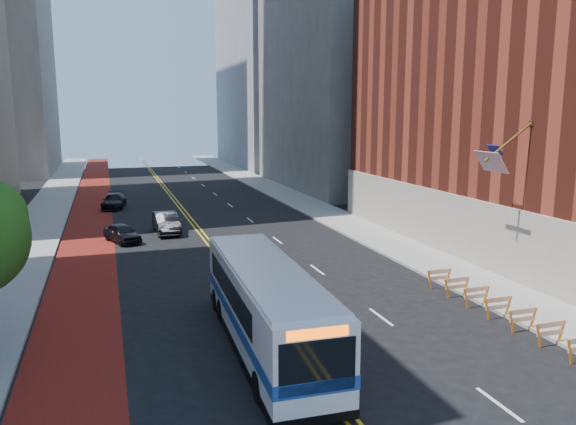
# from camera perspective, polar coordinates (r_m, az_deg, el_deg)

# --- Properties ---
(ground) EXTENTS (160.00, 160.00, 0.00)m
(ground) POSITION_cam_1_polar(r_m,az_deg,el_deg) (19.05, 4.60, -18.23)
(ground) COLOR black
(ground) RESTS_ON ground
(sidewalk_left) EXTENTS (4.00, 140.00, 0.15)m
(sidewalk_left) POSITION_cam_1_polar(r_m,az_deg,el_deg) (46.64, -24.33, -1.82)
(sidewalk_left) COLOR gray
(sidewalk_left) RESTS_ON ground
(sidewalk_right) EXTENTS (4.00, 140.00, 0.15)m
(sidewalk_right) POSITION_cam_1_polar(r_m,az_deg,el_deg) (49.88, 4.17, -0.20)
(sidewalk_right) COLOR gray
(sidewalk_right) RESTS_ON ground
(bus_lane_paint) EXTENTS (3.60, 140.00, 0.01)m
(bus_lane_paint) POSITION_cam_1_polar(r_m,az_deg,el_deg) (46.36, -19.54, -1.66)
(bus_lane_paint) COLOR maroon
(bus_lane_paint) RESTS_ON ground
(center_line_inner) EXTENTS (0.14, 140.00, 0.01)m
(center_line_inner) POSITION_cam_1_polar(r_m,az_deg,el_deg) (46.76, -9.80, -1.11)
(center_line_inner) COLOR gold
(center_line_inner) RESTS_ON ground
(center_line_outer) EXTENTS (0.14, 140.00, 0.01)m
(center_line_outer) POSITION_cam_1_polar(r_m,az_deg,el_deg) (46.81, -9.37, -1.09)
(center_line_outer) COLOR gold
(center_line_outer) RESTS_ON ground
(lane_dashes) EXTENTS (0.14, 98.20, 0.01)m
(lane_dashes) POSITION_cam_1_polar(r_m,az_deg,el_deg) (55.37, -5.89, 0.74)
(lane_dashes) COLOR silver
(lane_dashes) RESTS_ON ground
(midrise_right_near) EXTENTS (18.00, 26.00, 40.00)m
(midrise_right_near) POSITION_cam_1_polar(r_m,az_deg,el_deg) (70.82, 7.34, 19.01)
(midrise_right_near) COLOR slate
(midrise_right_near) RESTS_ON ground
(construction_barriers) EXTENTS (1.42, 10.91, 1.00)m
(construction_barriers) POSITION_cam_1_polar(r_m,az_deg,el_deg) (26.19, 21.63, -9.21)
(construction_barriers) COLOR orange
(construction_barriers) RESTS_ON ground
(transit_bus) EXTENTS (3.03, 12.09, 3.30)m
(transit_bus) POSITION_cam_1_polar(r_m,az_deg,el_deg) (21.89, -2.29, -9.38)
(transit_bus) COLOR silver
(transit_bus) RESTS_ON ground
(car_a) EXTENTS (2.84, 4.11, 1.30)m
(car_a) POSITION_cam_1_polar(r_m,az_deg,el_deg) (41.16, -16.49, -2.01)
(car_a) COLOR black
(car_a) RESTS_ON ground
(car_b) EXTENTS (1.83, 4.77, 1.55)m
(car_b) POSITION_cam_1_polar(r_m,az_deg,el_deg) (43.40, -12.27, -1.04)
(car_b) COLOR black
(car_b) RESTS_ON ground
(car_c) EXTENTS (2.60, 4.94, 1.37)m
(car_c) POSITION_cam_1_polar(r_m,az_deg,el_deg) (55.94, -17.27, 1.13)
(car_c) COLOR black
(car_c) RESTS_ON ground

